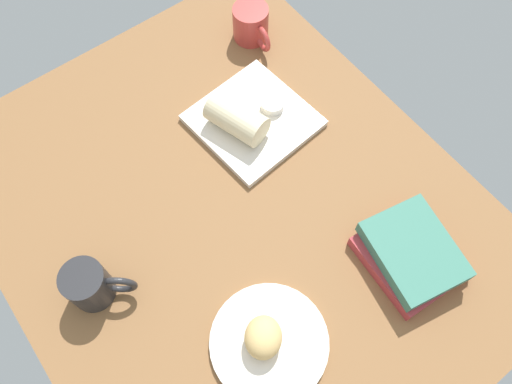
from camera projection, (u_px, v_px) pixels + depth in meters
dining_table at (233, 214)px, 105.72cm from camera, size 110.00×90.00×4.00cm
round_plate at (269, 342)px, 91.77cm from camera, size 21.63×21.63×1.40cm
scone_pastry at (263, 337)px, 88.68cm from camera, size 10.16×10.08×5.75cm
square_plate at (253, 120)px, 112.58cm from camera, size 25.43×25.43×1.60cm
sauce_cup at (273, 104)px, 112.21cm from camera, size 5.20×5.20×2.01cm
breakfast_wrap at (237, 119)px, 107.65cm from camera, size 14.39×10.47×7.00cm
book_stack at (411, 254)px, 96.60cm from camera, size 20.46×17.44×6.28cm
coffee_mug at (90, 285)px, 92.26cm from camera, size 9.99×11.60×9.35cm
second_mug at (251, 24)px, 120.28cm from camera, size 13.04×8.49×8.50cm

